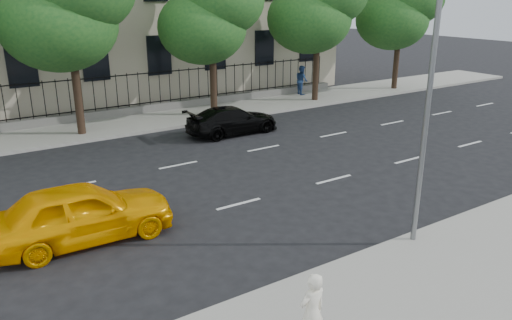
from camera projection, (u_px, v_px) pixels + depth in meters
The scene contains 12 objects.
ground at pixel (286, 234), 13.83m from camera, with size 120.00×120.00×0.00m, color black.
near_sidewalk at pixel (397, 303), 10.64m from camera, with size 60.00×4.00×0.15m, color gray.
far_sidewalk at pixel (119, 125), 24.89m from camera, with size 60.00×4.00×0.15m, color gray.
lane_markings at pixel (205, 182), 17.59m from camera, with size 49.60×4.62×0.01m, color silver, non-canonical shape.
iron_fence at pixel (107, 108), 26.05m from camera, with size 30.00×0.50×2.20m.
street_light at pixel (416, 46), 12.08m from camera, with size 0.25×3.32×8.05m.
tree_d at pixel (210, 3), 25.17m from camera, with size 5.34×4.94×8.84m.
tree_f at pixel (400, 0), 32.44m from camera, with size 5.52×5.12×9.01m.
yellow_taxi at pixel (81, 212), 13.26m from camera, with size 1.93×4.78×1.63m, color #FFAB00.
black_sedan at pixel (232, 120), 23.50m from camera, with size 1.83×4.50×1.30m, color black.
woman_near at pixel (312, 313), 8.91m from camera, with size 0.57×0.38×1.57m, color white.
pedestrian_far at pixel (302, 80), 31.79m from camera, with size 0.89×0.69×1.83m, color navy.
Camera 1 is at (-7.53, -9.94, 6.37)m, focal length 35.00 mm.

